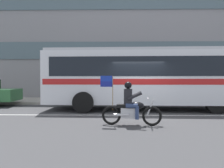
% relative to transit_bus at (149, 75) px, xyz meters
% --- Properties ---
extents(ground_plane, '(60.00, 60.00, 0.00)m').
position_rel_transit_bus_xyz_m(ground_plane, '(-0.74, -1.19, -1.88)').
color(ground_plane, '#3D3D3F').
extents(sidewalk_curb, '(28.00, 3.80, 0.15)m').
position_rel_transit_bus_xyz_m(sidewalk_curb, '(-0.74, 3.91, -1.81)').
color(sidewalk_curb, '#A39E93').
rests_on(sidewalk_curb, ground_plane).
extents(lane_center_stripe, '(26.60, 0.14, 0.01)m').
position_rel_transit_bus_xyz_m(lane_center_stripe, '(-0.74, -1.79, -1.88)').
color(lane_center_stripe, silver).
rests_on(lane_center_stripe, ground_plane).
extents(office_building_facade, '(28.00, 0.89, 11.46)m').
position_rel_transit_bus_xyz_m(office_building_facade, '(-0.74, 6.19, 3.85)').
color(office_building_facade, gray).
rests_on(office_building_facade, ground_plane).
extents(transit_bus, '(11.11, 2.96, 3.22)m').
position_rel_transit_bus_xyz_m(transit_bus, '(0.00, 0.00, 0.00)').
color(transit_bus, silver).
rests_on(transit_bus, ground_plane).
extents(motorcycle_with_rider, '(2.19, 0.66, 1.78)m').
position_rel_transit_bus_xyz_m(motorcycle_with_rider, '(-1.28, -3.87, -1.22)').
color(motorcycle_with_rider, black).
rests_on(motorcycle_with_rider, ground_plane).
extents(fire_hydrant, '(0.22, 0.30, 0.75)m').
position_rel_transit_bus_xyz_m(fire_hydrant, '(3.06, 2.48, -1.36)').
color(fire_hydrant, red).
rests_on(fire_hydrant, sidewalk_curb).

